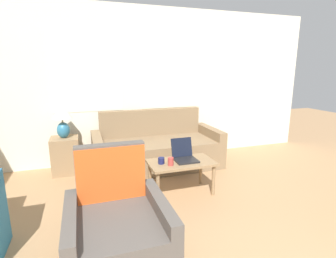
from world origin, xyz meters
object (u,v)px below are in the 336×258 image
at_px(armchair, 118,230).
at_px(coffee_table, 181,166).
at_px(cup_navy, 171,161).
at_px(couch, 156,150).
at_px(cup_yellow, 161,161).
at_px(table_lamp, 62,117).
at_px(laptop, 184,155).

xyz_separation_m(armchair, coffee_table, (0.95, 0.95, 0.11)).
bearing_deg(armchair, cup_navy, 48.21).
height_order(couch, cup_yellow, couch).
bearing_deg(coffee_table, armchair, -134.98).
bearing_deg(couch, armchair, -114.59).
relative_size(armchair, table_lamp, 1.74).
bearing_deg(couch, cup_yellow, -102.77).
relative_size(table_lamp, cup_navy, 5.45).
relative_size(coffee_table, laptop, 2.61).
distance_m(laptop, cup_navy, 0.27).
relative_size(couch, cup_yellow, 25.07).
xyz_separation_m(coffee_table, cup_navy, (-0.17, -0.08, 0.11)).
bearing_deg(cup_yellow, coffee_table, -2.22).
height_order(armchair, cup_navy, armchair).
xyz_separation_m(couch, laptop, (0.09, -1.01, 0.22)).
distance_m(armchair, table_lamp, 2.31).
xyz_separation_m(table_lamp, cup_yellow, (1.18, -1.21, -0.41)).
distance_m(coffee_table, laptop, 0.15).
distance_m(armchair, laptop, 1.44).
distance_m(cup_navy, cup_yellow, 0.13).
xyz_separation_m(table_lamp, coffee_table, (1.44, -1.22, -0.51)).
bearing_deg(table_lamp, cup_navy, -45.73).
xyz_separation_m(cup_navy, cup_yellow, (-0.09, 0.09, -0.01)).
relative_size(coffee_table, cup_navy, 8.54).
relative_size(couch, cup_navy, 20.81).
xyz_separation_m(armchair, table_lamp, (-0.50, 2.17, 0.62)).
bearing_deg(coffee_table, couch, 91.42).
relative_size(armchair, cup_yellow, 11.44).
distance_m(couch, table_lamp, 1.55).
bearing_deg(armchair, cup_yellow, 54.56).
bearing_deg(armchair, laptop, 44.82).
height_order(couch, cup_navy, couch).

